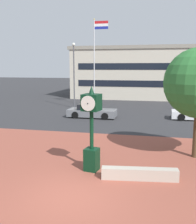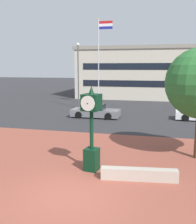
% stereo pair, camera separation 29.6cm
% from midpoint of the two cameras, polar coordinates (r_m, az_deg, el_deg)
% --- Properties ---
extents(ground_plane, '(200.00, 200.00, 0.00)m').
position_cam_midpoint_polar(ground_plane, '(10.08, -6.83, -17.96)').
color(ground_plane, '#2D2D30').
extents(plaza_brick_paving, '(44.00, 13.18, 0.01)m').
position_cam_midpoint_polar(plaza_brick_paving, '(12.32, -2.89, -12.51)').
color(plaza_brick_paving, brown).
rests_on(plaza_brick_paving, ground).
extents(planter_wall, '(3.22, 0.78, 0.50)m').
position_cam_midpoint_polar(planter_wall, '(11.34, 8.35, -13.30)').
color(planter_wall, '#ADA393').
rests_on(planter_wall, ground).
extents(street_clock, '(0.85, 0.90, 3.88)m').
position_cam_midpoint_polar(street_clock, '(11.66, -2.14, -3.62)').
color(street_clock, black).
rests_on(street_clock, ground).
extents(car_street_near, '(4.54, 2.00, 1.28)m').
position_cam_midpoint_polar(car_street_near, '(24.45, -1.76, 0.15)').
color(car_street_near, slate).
rests_on(car_street_near, ground).
extents(car_street_mid, '(4.40, 2.07, 1.28)m').
position_cam_midpoint_polar(car_street_mid, '(24.87, 20.39, -0.31)').
color(car_street_mid, silver).
rests_on(car_street_mid, ground).
extents(flagpole_primary, '(1.69, 0.14, 10.11)m').
position_cam_midpoint_polar(flagpole_primary, '(30.79, -0.83, 12.08)').
color(flagpole_primary, silver).
rests_on(flagpole_primary, ground).
extents(civic_building, '(27.08, 14.30, 7.66)m').
position_cam_midpoint_polar(civic_building, '(43.71, 13.55, 8.47)').
color(civic_building, beige).
rests_on(civic_building, ground).
extents(street_lamp_post, '(0.36, 0.36, 7.35)m').
position_cam_midpoint_polar(street_lamp_post, '(29.90, -5.59, 9.32)').
color(street_lamp_post, '#4C4C51').
rests_on(street_lamp_post, ground).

